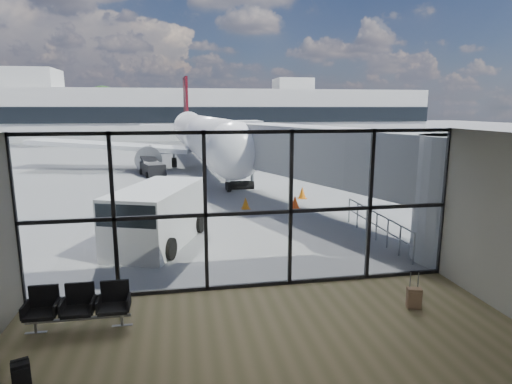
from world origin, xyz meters
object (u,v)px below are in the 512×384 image
object	(u,v)px
suitcase	(414,298)
seating_row	(79,304)
airliner	(202,135)
service_van	(156,215)
belt_loader	(152,168)
backpack	(21,373)

from	to	relation	value
suitcase	seating_row	bearing A→B (deg)	-166.78
suitcase	airliner	distance (m)	29.59
service_van	belt_loader	distance (m)	17.24
backpack	suitcase	xyz separation A→B (m)	(8.84, 1.52, 0.06)
airliner	seating_row	bearing A→B (deg)	-102.81
service_van	belt_loader	world-z (taller)	service_van
seating_row	backpack	distance (m)	2.19
airliner	backpack	bearing A→B (deg)	-103.34
airliner	service_van	size ratio (longest dim) A/B	6.19
seating_row	belt_loader	size ratio (longest dim) A/B	0.61
seating_row	belt_loader	bearing A→B (deg)	89.29
backpack	belt_loader	bearing A→B (deg)	66.44
seating_row	suitcase	distance (m)	8.25
belt_loader	airliner	bearing A→B (deg)	35.44
service_van	belt_loader	bearing A→B (deg)	114.03
suitcase	service_van	world-z (taller)	service_van
seating_row	backpack	size ratio (longest dim) A/B	4.84
seating_row	backpack	xyz separation A→B (m)	(-0.62, -2.08, -0.34)
backpack	belt_loader	xyz separation A→B (m)	(1.05, 25.33, 0.33)
suitcase	belt_loader	xyz separation A→B (m)	(-7.80, 23.81, 0.27)
service_van	airliner	bearing A→B (deg)	102.87
backpack	airliner	distance (m)	31.30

